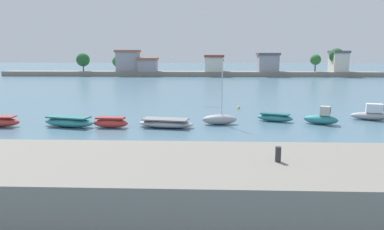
# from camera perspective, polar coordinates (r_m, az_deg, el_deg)

# --- Properties ---
(ground_plane) EXTENTS (400.00, 400.00, 0.00)m
(ground_plane) POSITION_cam_1_polar(r_m,az_deg,el_deg) (24.70, -9.85, -7.87)
(ground_plane) COLOR slate
(seawall_embankment) EXTENTS (93.80, 7.22, 2.52)m
(seawall_embankment) POSITION_cam_1_polar(r_m,az_deg,el_deg) (18.21, -14.40, -10.42)
(seawall_embankment) COLOR gray
(seawall_embankment) RESTS_ON ground
(mooring_bollard) EXTENTS (0.27, 0.27, 0.70)m
(mooring_bollard) POSITION_cam_1_polar(r_m,az_deg,el_deg) (17.21, 13.18, -5.93)
(mooring_bollard) COLOR #2D2D33
(mooring_bollard) RESTS_ON seawall_embankment
(moored_boat_1) EXTENTS (5.62, 2.93, 1.05)m
(moored_boat_1) POSITION_cam_1_polar(r_m,az_deg,el_deg) (38.60, -18.54, -1.01)
(moored_boat_1) COLOR teal
(moored_boat_1) RESTS_ON ground
(moored_boat_2) EXTENTS (3.57, 1.35, 1.04)m
(moored_boat_2) POSITION_cam_1_polar(r_m,az_deg,el_deg) (37.10, -12.49, -1.16)
(moored_boat_2) COLOR #C63833
(moored_boat_2) RESTS_ON ground
(moored_boat_3) EXTENTS (5.77, 2.88, 0.88)m
(moored_boat_3) POSITION_cam_1_polar(r_m,az_deg,el_deg) (36.43, -4.10, -1.27)
(moored_boat_3) COLOR #9E9EA3
(moored_boat_3) RESTS_ON ground
(moored_boat_4) EXTENTS (3.64, 1.67, 6.69)m
(moored_boat_4) POSITION_cam_1_polar(r_m,az_deg,el_deg) (37.85, 4.27, -0.64)
(moored_boat_4) COLOR #9E9EA3
(moored_boat_4) RESTS_ON ground
(moored_boat_5) EXTENTS (3.94, 2.43, 0.88)m
(moored_boat_5) POSITION_cam_1_polar(r_m,az_deg,el_deg) (40.41, 12.71, -0.38)
(moored_boat_5) COLOR teal
(moored_boat_5) RESTS_ON ground
(moored_boat_6) EXTENTS (3.66, 2.57, 1.88)m
(moored_boat_6) POSITION_cam_1_polar(r_m,az_deg,el_deg) (40.18, 19.40, -0.46)
(moored_boat_6) COLOR teal
(moored_boat_6) RESTS_ON ground
(moored_boat_7) EXTENTS (4.29, 2.43, 1.79)m
(moored_boat_7) POSITION_cam_1_polar(r_m,az_deg,el_deg) (44.72, 25.99, 0.13)
(moored_boat_7) COLOR #9E9EA3
(moored_boat_7) RESTS_ON ground
(mooring_buoy_0) EXTENTS (0.41, 0.41, 0.41)m
(mooring_buoy_0) POSITION_cam_1_polar(r_m,az_deg,el_deg) (29.48, 13.91, -4.67)
(mooring_buoy_0) COLOR yellow
(mooring_buoy_0) RESTS_ON ground
(mooring_buoy_2) EXTENTS (0.37, 0.37, 0.37)m
(mooring_buoy_2) POSITION_cam_1_polar(r_m,az_deg,el_deg) (48.29, 7.24, 1.17)
(mooring_buoy_2) COLOR yellow
(mooring_buoy_2) RESTS_ON ground
(distant_shoreline) EXTENTS (110.68, 6.91, 8.13)m
(distant_shoreline) POSITION_cam_1_polar(r_m,az_deg,el_deg) (109.78, 2.10, 7.38)
(distant_shoreline) COLOR gray
(distant_shoreline) RESTS_ON ground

